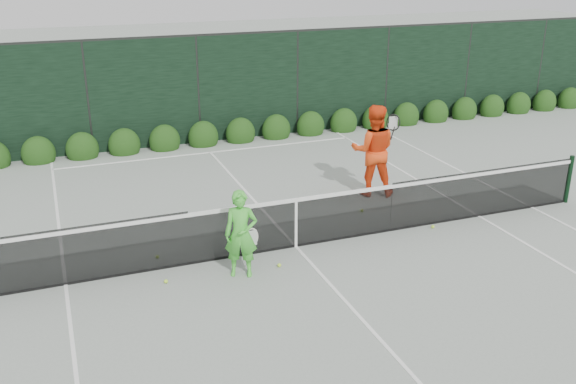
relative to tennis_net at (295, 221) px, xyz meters
name	(u,v)px	position (x,y,z in m)	size (l,w,h in m)	color
ground	(296,247)	(0.02, 0.00, -0.53)	(80.00, 80.00, 0.00)	gray
tennis_net	(295,221)	(0.00, 0.00, 0.00)	(12.90, 0.10, 1.07)	black
player_woman	(241,234)	(-1.24, -0.69, 0.23)	(0.67, 0.54, 1.52)	#4ACB3B
player_man	(373,150)	(2.66, 1.99, 0.50)	(1.23, 1.12, 2.07)	#FD4715
court_lines	(296,247)	(0.02, 0.00, -0.53)	(11.03, 23.83, 0.01)	white
windscreen_fence	(366,228)	(0.02, -2.71, 0.98)	(32.00, 21.07, 3.06)	black
hedge_row	(203,137)	(0.02, 7.15, -0.30)	(31.66, 0.65, 0.94)	#14360E
tennis_balls	(287,246)	(-0.14, 0.03, -0.50)	(5.49, 1.81, 0.07)	#C2F536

